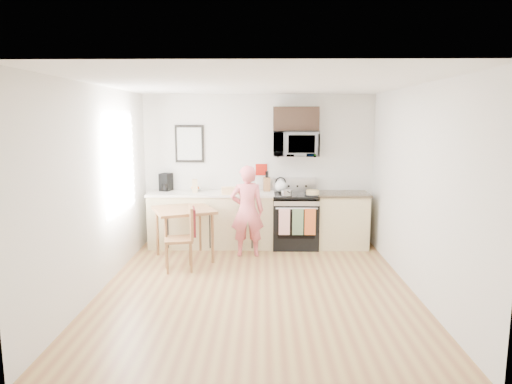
{
  "coord_description": "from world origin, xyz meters",
  "views": [
    {
      "loc": [
        0.08,
        -5.66,
        2.18
      ],
      "look_at": [
        -0.02,
        1.0,
        1.11
      ],
      "focal_mm": 32.0,
      "sensor_mm": 36.0,
      "label": 1
    }
  ],
  "objects_px": {
    "range": "(295,222)",
    "microwave": "(296,144)",
    "chair": "(188,229)",
    "cake": "(313,193)",
    "person": "(247,211)",
    "dining_table": "(184,215)"
  },
  "relations": [
    {
      "from": "microwave",
      "to": "person",
      "type": "height_order",
      "value": "microwave"
    },
    {
      "from": "range",
      "to": "cake",
      "type": "bearing_deg",
      "value": -30.49
    },
    {
      "from": "person",
      "to": "dining_table",
      "type": "height_order",
      "value": "person"
    },
    {
      "from": "range",
      "to": "dining_table",
      "type": "xyz_separation_m",
      "value": [
        -1.78,
        -0.73,
        0.28
      ]
    },
    {
      "from": "person",
      "to": "chair",
      "type": "height_order",
      "value": "person"
    },
    {
      "from": "dining_table",
      "to": "chair",
      "type": "xyz_separation_m",
      "value": [
        0.14,
        -0.5,
        -0.11
      ]
    },
    {
      "from": "microwave",
      "to": "dining_table",
      "type": "height_order",
      "value": "microwave"
    },
    {
      "from": "microwave",
      "to": "chair",
      "type": "height_order",
      "value": "microwave"
    },
    {
      "from": "dining_table",
      "to": "person",
      "type": "bearing_deg",
      "value": 11.68
    },
    {
      "from": "microwave",
      "to": "chair",
      "type": "relative_size",
      "value": 0.81
    },
    {
      "from": "range",
      "to": "cake",
      "type": "height_order",
      "value": "range"
    },
    {
      "from": "chair",
      "to": "cake",
      "type": "distance_m",
      "value": 2.22
    },
    {
      "from": "range",
      "to": "microwave",
      "type": "relative_size",
      "value": 1.53
    },
    {
      "from": "range",
      "to": "chair",
      "type": "height_order",
      "value": "range"
    },
    {
      "from": "microwave",
      "to": "person",
      "type": "distance_m",
      "value": 1.45
    },
    {
      "from": "microwave",
      "to": "person",
      "type": "bearing_deg",
      "value": -141.82
    },
    {
      "from": "dining_table",
      "to": "microwave",
      "type": "bearing_deg",
      "value": 25.06
    },
    {
      "from": "person",
      "to": "cake",
      "type": "bearing_deg",
      "value": -164.8
    },
    {
      "from": "cake",
      "to": "chair",
      "type": "bearing_deg",
      "value": -150.82
    },
    {
      "from": "range",
      "to": "cake",
      "type": "xyz_separation_m",
      "value": [
        0.27,
        -0.16,
        0.53
      ]
    },
    {
      "from": "dining_table",
      "to": "chair",
      "type": "bearing_deg",
      "value": -74.24
    },
    {
      "from": "range",
      "to": "person",
      "type": "bearing_deg",
      "value": -146.74
    }
  ]
}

